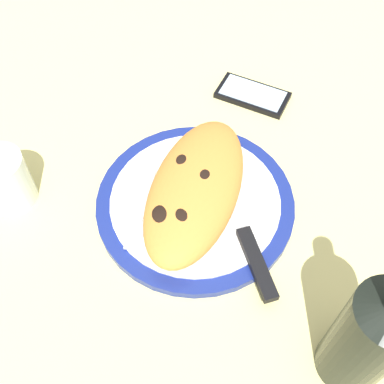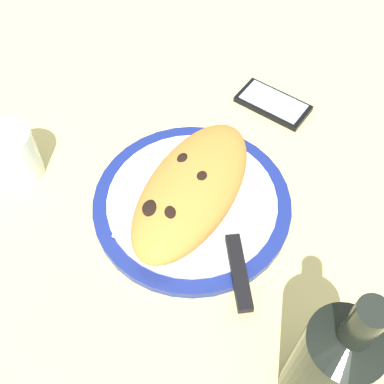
{
  "view_description": "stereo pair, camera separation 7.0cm",
  "coord_description": "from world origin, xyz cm",
  "px_view_note": "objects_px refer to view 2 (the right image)",
  "views": [
    {
      "loc": [
        39.56,
        0.47,
        61.11
      ],
      "look_at": [
        0.0,
        0.0,
        3.72
      ],
      "focal_mm": 45.44,
      "sensor_mm": 36.0,
      "label": 1
    },
    {
      "loc": [
        38.87,
        7.4,
        61.11
      ],
      "look_at": [
        0.0,
        0.0,
        3.72
      ],
      "focal_mm": 45.44,
      "sensor_mm": 36.0,
      "label": 2
    }
  ],
  "objects_px": {
    "calzone": "(190,186)",
    "smartphone": "(273,104)",
    "knife": "(235,255)",
    "water_glass": "(15,157)",
    "fork": "(139,200)",
    "plate": "(192,203)",
    "wine_bottle": "(330,364)"
  },
  "relations": [
    {
      "from": "plate",
      "to": "calzone",
      "type": "xyz_separation_m",
      "value": [
        -0.0,
        -0.0,
        0.04
      ]
    },
    {
      "from": "smartphone",
      "to": "water_glass",
      "type": "xyz_separation_m",
      "value": [
        0.22,
        -0.37,
        0.03
      ]
    },
    {
      "from": "fork",
      "to": "knife",
      "type": "xyz_separation_m",
      "value": [
        0.06,
        0.15,
        0.0
      ]
    },
    {
      "from": "smartphone",
      "to": "wine_bottle",
      "type": "relative_size",
      "value": 0.55
    },
    {
      "from": "plate",
      "to": "knife",
      "type": "bearing_deg",
      "value": 43.18
    },
    {
      "from": "wine_bottle",
      "to": "knife",
      "type": "bearing_deg",
      "value": -142.9
    },
    {
      "from": "plate",
      "to": "water_glass",
      "type": "xyz_separation_m",
      "value": [
        -0.01,
        -0.27,
        0.03
      ]
    },
    {
      "from": "smartphone",
      "to": "wine_bottle",
      "type": "height_order",
      "value": "wine_bottle"
    },
    {
      "from": "smartphone",
      "to": "wine_bottle",
      "type": "xyz_separation_m",
      "value": [
        0.46,
        0.09,
        0.1
      ]
    },
    {
      "from": "plate",
      "to": "calzone",
      "type": "height_order",
      "value": "calzone"
    },
    {
      "from": "fork",
      "to": "wine_bottle",
      "type": "height_order",
      "value": "wine_bottle"
    },
    {
      "from": "fork",
      "to": "smartphone",
      "type": "bearing_deg",
      "value": 144.64
    },
    {
      "from": "knife",
      "to": "water_glass",
      "type": "height_order",
      "value": "water_glass"
    },
    {
      "from": "knife",
      "to": "water_glass",
      "type": "distance_m",
      "value": 0.36
    },
    {
      "from": "calzone",
      "to": "water_glass",
      "type": "xyz_separation_m",
      "value": [
        -0.01,
        -0.27,
        -0.01
      ]
    },
    {
      "from": "plate",
      "to": "knife",
      "type": "xyz_separation_m",
      "value": [
        0.08,
        0.08,
        0.01
      ]
    },
    {
      "from": "fork",
      "to": "plate",
      "type": "bearing_deg",
      "value": 101.92
    },
    {
      "from": "water_glass",
      "to": "calzone",
      "type": "bearing_deg",
      "value": 88.12
    },
    {
      "from": "calzone",
      "to": "smartphone",
      "type": "bearing_deg",
      "value": 155.59
    },
    {
      "from": "plate",
      "to": "wine_bottle",
      "type": "bearing_deg",
      "value": 39.36
    },
    {
      "from": "fork",
      "to": "knife",
      "type": "bearing_deg",
      "value": 66.99
    },
    {
      "from": "fork",
      "to": "wine_bottle",
      "type": "distance_m",
      "value": 0.35
    },
    {
      "from": "knife",
      "to": "smartphone",
      "type": "height_order",
      "value": "knife"
    },
    {
      "from": "knife",
      "to": "smartphone",
      "type": "relative_size",
      "value": 1.63
    },
    {
      "from": "fork",
      "to": "water_glass",
      "type": "relative_size",
      "value": 1.97
    },
    {
      "from": "calzone",
      "to": "smartphone",
      "type": "relative_size",
      "value": 2.09
    },
    {
      "from": "plate",
      "to": "fork",
      "type": "height_order",
      "value": "fork"
    },
    {
      "from": "fork",
      "to": "calzone",
      "type": "bearing_deg",
      "value": 105.61
    },
    {
      "from": "fork",
      "to": "water_glass",
      "type": "height_order",
      "value": "water_glass"
    },
    {
      "from": "water_glass",
      "to": "fork",
      "type": "bearing_deg",
      "value": 81.69
    },
    {
      "from": "smartphone",
      "to": "knife",
      "type": "bearing_deg",
      "value": -4.42
    },
    {
      "from": "plate",
      "to": "knife",
      "type": "distance_m",
      "value": 0.11
    }
  ]
}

